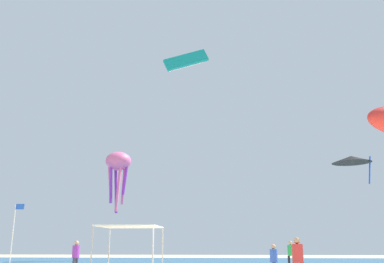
# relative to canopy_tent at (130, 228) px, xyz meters

# --- Properties ---
(ocean_strip) EXTENTS (110.00, 21.99, 0.03)m
(ocean_strip) POSITION_rel_canopy_tent_xyz_m (2.14, 23.18, -2.40)
(ocean_strip) COLOR #28608C
(ocean_strip) RESTS_ON ground
(canopy_tent) EXTENTS (3.04, 3.16, 2.54)m
(canopy_tent) POSITION_rel_canopy_tent_xyz_m (0.00, 0.00, 0.00)
(canopy_tent) COLOR #B2B2B7
(canopy_tent) RESTS_ON ground
(person_near_tent) EXTENTS (0.50, 0.45, 1.91)m
(person_near_tent) POSITION_rel_canopy_tent_xyz_m (7.93, -3.35, -1.29)
(person_near_tent) COLOR brown
(person_near_tent) RESTS_ON ground
(person_leftmost) EXTENTS (0.44, 0.49, 1.85)m
(person_leftmost) POSITION_rel_canopy_tent_xyz_m (-4.10, 3.75, -1.33)
(person_leftmost) COLOR #33384C
(person_leftmost) RESTS_ON ground
(person_central) EXTENTS (0.39, 0.44, 1.63)m
(person_central) POSITION_rel_canopy_tent_xyz_m (7.31, 0.34, -1.46)
(person_central) COLOR #33384C
(person_central) RESTS_ON ground
(person_rightmost) EXTENTS (0.47, 0.45, 1.88)m
(person_rightmost) POSITION_rel_canopy_tent_xyz_m (9.50, 9.74, -1.31)
(person_rightmost) COLOR black
(person_rightmost) RESTS_ON ground
(banner_flag) EXTENTS (0.61, 0.06, 4.17)m
(banner_flag) POSITION_rel_canopy_tent_xyz_m (-8.58, 4.68, 0.06)
(banner_flag) COLOR silver
(banner_flag) RESTS_ON ground
(kite_octopus_pink) EXTENTS (3.16, 3.16, 6.64)m
(kite_octopus_pink) POSITION_rel_canopy_tent_xyz_m (-6.85, 23.33, 7.82)
(kite_octopus_pink) COLOR pink
(kite_delta_black) EXTENTS (4.59, 4.59, 2.61)m
(kite_delta_black) POSITION_rel_canopy_tent_xyz_m (15.73, 14.48, 6.25)
(kite_delta_black) COLOR black
(kite_parafoil_teal) EXTENTS (5.38, 1.85, 3.30)m
(kite_parafoil_teal) POSITION_rel_canopy_tent_xyz_m (0.59, 23.92, 20.26)
(kite_parafoil_teal) COLOR teal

